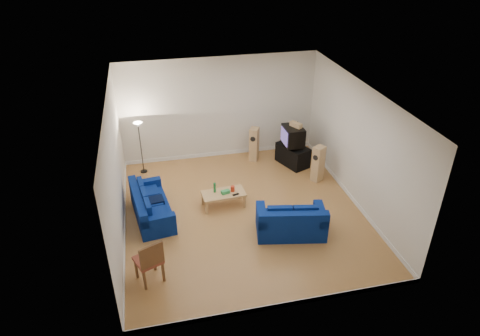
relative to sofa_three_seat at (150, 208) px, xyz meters
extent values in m
cube|color=brown|center=(2.35, -0.34, -0.28)|extent=(6.00, 6.50, 0.01)
cube|color=white|center=(2.35, -0.34, 2.92)|extent=(6.00, 6.50, 0.01)
cube|color=silver|center=(2.35, 2.91, 1.32)|extent=(6.00, 0.01, 3.20)
cube|color=silver|center=(2.35, -3.59, 1.32)|extent=(6.00, 0.01, 3.20)
cube|color=silver|center=(-0.65, -0.34, 1.32)|extent=(0.01, 6.50, 3.20)
cube|color=silver|center=(5.35, -0.34, 1.32)|extent=(0.01, 6.50, 3.20)
cube|color=white|center=(2.35, 2.90, -0.22)|extent=(6.00, 0.02, 0.12)
cube|color=white|center=(2.35, -3.58, -0.22)|extent=(6.00, 0.02, 0.12)
cube|color=white|center=(-0.64, -0.34, -0.22)|extent=(0.02, 6.50, 0.12)
cube|color=white|center=(5.34, -0.34, -0.22)|extent=(0.02, 6.50, 0.12)
cube|color=#051856|center=(0.05, 0.01, -0.09)|extent=(1.09, 2.02, 0.37)
cube|color=#051856|center=(-0.26, -0.04, 0.28)|extent=(0.45, 1.94, 0.38)
cube|color=#051856|center=(-0.07, 0.87, 0.20)|extent=(0.85, 0.30, 0.21)
cube|color=#051856|center=(0.17, -0.85, 0.20)|extent=(0.85, 0.30, 0.21)
cube|color=black|center=(0.18, 0.03, 0.18)|extent=(0.40, 0.40, 0.11)
cube|color=#051856|center=(3.26, -1.38, -0.08)|extent=(1.77, 1.20, 0.40)
cube|color=#051856|center=(3.20, -1.72, 0.33)|extent=(1.63, 0.52, 0.41)
cube|color=#051856|center=(2.57, -1.25, 0.24)|extent=(0.38, 0.93, 0.23)
cube|color=#051856|center=(3.96, -1.52, 0.24)|extent=(0.38, 0.93, 0.23)
cube|color=black|center=(3.29, -1.24, 0.22)|extent=(0.45, 0.45, 0.11)
cube|color=tan|center=(1.91, 0.07, 0.10)|extent=(1.15, 0.63, 0.05)
cube|color=tan|center=(1.41, -0.19, -0.10)|extent=(0.06, 0.06, 0.36)
cube|color=tan|center=(1.38, 0.26, -0.10)|extent=(0.06, 0.06, 0.36)
cube|color=tan|center=(2.43, -0.12, -0.10)|extent=(0.06, 0.06, 0.36)
cube|color=tan|center=(2.40, 0.33, -0.10)|extent=(0.06, 0.06, 0.36)
cylinder|color=#197233|center=(1.69, 0.15, 0.27)|extent=(0.08, 0.08, 0.27)
cube|color=green|center=(1.95, 0.03, 0.17)|extent=(0.24, 0.17, 0.09)
cylinder|color=red|center=(2.16, 0.09, 0.20)|extent=(0.11, 0.11, 0.15)
cube|color=black|center=(2.20, -0.09, 0.14)|extent=(0.18, 0.10, 0.02)
cube|color=black|center=(4.41, 1.83, 0.04)|extent=(0.92, 1.16, 0.63)
cube|color=black|center=(4.47, 1.78, 0.39)|extent=(0.44, 0.48, 0.09)
cube|color=black|center=(4.36, 1.78, 0.72)|extent=(0.54, 0.73, 0.56)
cube|color=#433473|center=(4.09, 1.78, 0.72)|extent=(0.03, 0.58, 0.45)
cube|color=tan|center=(4.43, 1.78, 1.07)|extent=(0.32, 0.41, 0.13)
cube|color=tan|center=(3.32, 2.36, 0.26)|extent=(0.37, 0.40, 1.08)
cylinder|color=black|center=(3.24, 2.22, 0.52)|extent=(0.15, 0.10, 0.16)
cube|color=tan|center=(4.80, 0.76, 0.26)|extent=(0.40, 0.38, 1.08)
cylinder|color=black|center=(4.66, 0.67, 0.52)|extent=(0.10, 0.15, 0.16)
cylinder|color=black|center=(-0.10, 2.36, -0.26)|extent=(0.21, 0.21, 0.03)
cylinder|color=black|center=(-0.10, 2.36, 0.50)|extent=(0.03, 0.03, 1.51)
cone|color=white|center=(-0.10, 2.36, 1.27)|extent=(0.28, 0.28, 0.12)
cube|color=brown|center=(-0.21, -2.51, -0.02)|extent=(0.06, 0.06, 0.51)
cube|color=brown|center=(-0.37, -2.13, -0.02)|extent=(0.06, 0.06, 0.51)
cube|color=brown|center=(0.17, -2.35, -0.02)|extent=(0.06, 0.06, 0.51)
cube|color=brown|center=(0.01, -1.97, -0.02)|extent=(0.06, 0.06, 0.51)
cube|color=brown|center=(-0.10, -2.24, 0.25)|extent=(0.66, 0.66, 0.07)
cube|color=brown|center=(-0.01, -2.45, 0.53)|extent=(0.48, 0.24, 0.51)
camera|label=1|loc=(0.26, -9.13, 6.23)|focal=32.00mm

